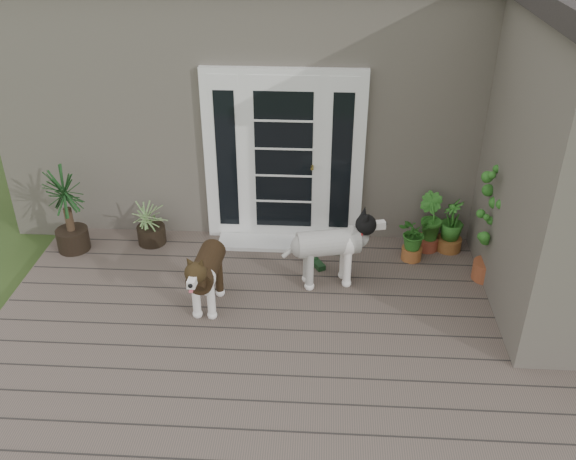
{
  "coord_description": "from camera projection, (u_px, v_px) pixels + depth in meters",
  "views": [
    {
      "loc": [
        0.26,
        -4.21,
        4.15
      ],
      "look_at": [
        -0.1,
        1.75,
        0.7
      ],
      "focal_mm": 38.85,
      "sensor_mm": 36.0,
      "label": 1
    }
  ],
  "objects": [
    {
      "name": "door_step",
      "position": [
        283.0,
        242.0,
        7.74
      ],
      "size": [
        1.6,
        0.4,
        0.05
      ],
      "primitive_type": "cube",
      "color": "white",
      "rests_on": "deck"
    },
    {
      "name": "brindle_dog",
      "position": [
        207.0,
        277.0,
        6.47
      ],
      "size": [
        0.43,
        0.9,
        0.73
      ],
      "primitive_type": null,
      "rotation": [
        0.0,
        0.0,
        3.08
      ],
      "color": "#342313",
      "rests_on": "deck"
    },
    {
      "name": "yucca",
      "position": [
        67.0,
        211.0,
        7.39
      ],
      "size": [
        0.82,
        0.82,
        1.06
      ],
      "primitive_type": null,
      "rotation": [
        0.0,
        0.0,
        -0.12
      ],
      "color": "black",
      "rests_on": "deck"
    },
    {
      "name": "clog_right",
      "position": [
        339.0,
        245.0,
        7.62
      ],
      "size": [
        0.18,
        0.35,
        0.1
      ],
      "primitive_type": null,
      "rotation": [
        0.0,
        0.0,
        0.07
      ],
      "color": "#153518",
      "rests_on": "deck"
    },
    {
      "name": "door_unit",
      "position": [
        284.0,
        158.0,
        7.38
      ],
      "size": [
        1.9,
        0.14,
        2.15
      ],
      "primitive_type": "cube",
      "color": "white",
      "rests_on": "deck"
    },
    {
      "name": "herb_b",
      "position": [
        428.0,
        230.0,
        7.53
      ],
      "size": [
        0.49,
        0.49,
        0.52
      ],
      "primitive_type": "imported",
      "rotation": [
        0.0,
        0.0,
        2.18
      ],
      "color": "#1F5919",
      "rests_on": "deck"
    },
    {
      "name": "spider_plant",
      "position": [
        150.0,
        221.0,
        7.63
      ],
      "size": [
        0.69,
        0.69,
        0.61
      ],
      "primitive_type": null,
      "rotation": [
        0.0,
        0.0,
        0.24
      ],
      "color": "#8DB06C",
      "rests_on": "deck"
    },
    {
      "name": "herb_c",
      "position": [
        451.0,
        231.0,
        7.51
      ],
      "size": [
        0.36,
        0.36,
        0.53
      ],
      "primitive_type": "imported",
      "rotation": [
        0.0,
        0.0,
        4.66
      ],
      "color": "#1C6422",
      "rests_on": "deck"
    },
    {
      "name": "herb_a",
      "position": [
        413.0,
        241.0,
        7.33
      ],
      "size": [
        0.54,
        0.54,
        0.49
      ],
      "primitive_type": "imported",
      "rotation": [
        0.0,
        0.0,
        0.91
      ],
      "color": "#195317",
      "rests_on": "deck"
    },
    {
      "name": "clog_left",
      "position": [
        318.0,
        263.0,
        7.29
      ],
      "size": [
        0.24,
        0.3,
        0.08
      ],
      "primitive_type": null,
      "rotation": [
        0.0,
        0.0,
        0.51
      ],
      "color": "black",
      "rests_on": "deck"
    },
    {
      "name": "house_main",
      "position": [
        307.0,
        79.0,
        8.97
      ],
      "size": [
        7.4,
        4.0,
        3.1
      ],
      "primitive_type": "cube",
      "color": "#665E54",
      "rests_on": "ground"
    },
    {
      "name": "white_dog",
      "position": [
        328.0,
        254.0,
        6.83
      ],
      "size": [
        0.99,
        0.59,
        0.77
      ],
      "primitive_type": null,
      "rotation": [
        0.0,
        0.0,
        -1.35
      ],
      "color": "silver",
      "rests_on": "deck"
    },
    {
      "name": "sapling",
      "position": [
        495.0,
        218.0,
        6.7
      ],
      "size": [
        0.61,
        0.61,
        1.56
      ],
      "primitive_type": null,
      "rotation": [
        0.0,
        0.0,
        -0.42
      ],
      "color": "#295A19",
      "rests_on": "deck"
    },
    {
      "name": "deck",
      "position": [
        290.0,
        357.0,
        6.04
      ],
      "size": [
        6.2,
        4.6,
        0.12
      ],
      "primitive_type": "cube",
      "color": "#6B5B4C",
      "rests_on": "ground"
    }
  ]
}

